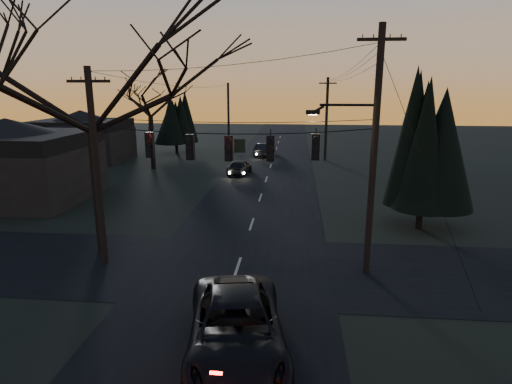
# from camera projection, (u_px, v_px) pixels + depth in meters

# --- Properties ---
(main_road) EXTENTS (8.00, 120.00, 0.02)m
(main_road) POSITION_uv_depth(u_px,v_px,m) (258.00, 205.00, 28.30)
(main_road) COLOR black
(main_road) RESTS_ON ground
(cross_road) EXTENTS (60.00, 7.00, 0.02)m
(cross_road) POSITION_uv_depth(u_px,v_px,m) (237.00, 268.00, 18.64)
(cross_road) COLOR black
(cross_road) RESTS_ON ground
(utility_pole_right) EXTENTS (5.00, 0.30, 10.00)m
(utility_pole_right) POSITION_uv_depth(u_px,v_px,m) (366.00, 273.00, 18.15)
(utility_pole_right) COLOR black
(utility_pole_right) RESTS_ON ground
(utility_pole_left) EXTENTS (1.80, 0.30, 8.50)m
(utility_pole_left) POSITION_uv_depth(u_px,v_px,m) (105.00, 263.00, 19.19)
(utility_pole_left) COLOR black
(utility_pole_left) RESTS_ON ground
(utility_pole_far_r) EXTENTS (1.80, 0.30, 8.50)m
(utility_pole_far_r) POSITION_uv_depth(u_px,v_px,m) (325.00, 160.00, 45.18)
(utility_pole_far_r) COLOR black
(utility_pole_far_r) RESTS_ON ground
(utility_pole_far_l) EXTENTS (0.30, 0.30, 8.00)m
(utility_pole_far_l) POSITION_uv_depth(u_px,v_px,m) (229.00, 148.00, 53.95)
(utility_pole_far_l) COLOR black
(utility_pole_far_l) RESTS_ON ground
(span_signal_assembly) EXTENTS (11.50, 0.44, 1.51)m
(span_signal_assembly) POSITION_uv_depth(u_px,v_px,m) (230.00, 147.00, 17.37)
(span_signal_assembly) COLOR black
(span_signal_assembly) RESTS_ON ground
(bare_tree_left) EXTENTS (11.14, 11.14, 11.41)m
(bare_tree_left) POSITION_uv_depth(u_px,v_px,m) (87.00, 79.00, 18.53)
(bare_tree_left) COLOR black
(bare_tree_left) RESTS_ON ground
(evergreen_right) EXTENTS (4.02, 4.02, 7.74)m
(evergreen_right) POSITION_uv_depth(u_px,v_px,m) (426.00, 149.00, 22.72)
(evergreen_right) COLOR black
(evergreen_right) RESTS_ON ground
(bare_tree_dist) EXTENTS (6.25, 6.25, 9.72)m
(bare_tree_dist) POSITION_uv_depth(u_px,v_px,m) (149.00, 96.00, 38.99)
(bare_tree_dist) COLOR black
(bare_tree_dist) RESTS_ON ground
(evergreen_dist) EXTENTS (3.90, 3.90, 6.47)m
(evergreen_dist) POSITION_uv_depth(u_px,v_px,m) (175.00, 120.00, 48.95)
(evergreen_dist) COLOR black
(evergreen_dist) RESTS_ON ground
(house_left_near) EXTENTS (10.00, 8.00, 5.60)m
(house_left_near) POSITION_uv_depth(u_px,v_px,m) (10.00, 160.00, 29.16)
(house_left_near) COLOR black
(house_left_near) RESTS_ON ground
(house_left_far) EXTENTS (9.00, 7.00, 5.20)m
(house_left_far) POSITION_uv_depth(u_px,v_px,m) (82.00, 135.00, 44.93)
(house_left_far) COLOR black
(house_left_far) RESTS_ON ground
(suv_near) EXTENTS (3.72, 6.41, 1.68)m
(suv_near) POSITION_uv_depth(u_px,v_px,m) (236.00, 329.00, 12.49)
(suv_near) COLOR black
(suv_near) RESTS_ON ground
(sedan_oncoming_a) EXTENTS (2.09, 4.10, 1.34)m
(sedan_oncoming_a) POSITION_uv_depth(u_px,v_px,m) (240.00, 167.00, 37.89)
(sedan_oncoming_a) COLOR black
(sedan_oncoming_a) RESTS_ON ground
(sedan_oncoming_b) EXTENTS (2.23, 4.54, 1.43)m
(sedan_oncoming_b) POSITION_uv_depth(u_px,v_px,m) (265.00, 150.00, 47.62)
(sedan_oncoming_b) COLOR black
(sedan_oncoming_b) RESTS_ON ground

